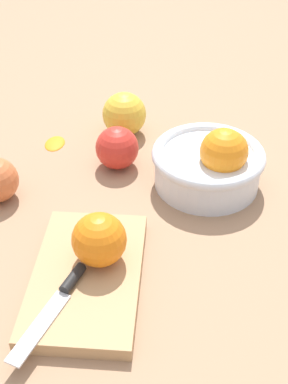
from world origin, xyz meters
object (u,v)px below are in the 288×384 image
object	(u,v)px
cutting_board	(87,277)
apple_front_left	(124,114)
orange_on_board	(99,240)
bowl	(212,162)
knife	(59,298)
apple_front_left_2	(117,148)

from	to	relation	value
cutting_board	apple_front_left	bearing A→B (deg)	-171.45
cutting_board	orange_on_board	world-z (taller)	orange_on_board
bowl	knife	bearing A→B (deg)	-24.43
bowl	orange_on_board	distance (m)	0.25
apple_front_left	cutting_board	bearing A→B (deg)	8.55
orange_on_board	apple_front_left	bearing A→B (deg)	-168.98
cutting_board	knife	bearing A→B (deg)	-15.45
knife	apple_front_left_2	bearing A→B (deg)	-175.90
bowl	orange_on_board	size ratio (longest dim) A/B	2.52
apple_front_left_2	orange_on_board	bearing A→B (deg)	11.62
cutting_board	apple_front_left_2	distance (m)	0.27
cutting_board	apple_front_left	world-z (taller)	apple_front_left
bowl	apple_front_left	distance (m)	0.22
knife	apple_front_left_2	size ratio (longest dim) A/B	2.12
bowl	apple_front_left_2	distance (m)	0.16
cutting_board	apple_front_left_2	world-z (taller)	apple_front_left_2
apple_front_left	bowl	bearing A→B (deg)	56.29
bowl	apple_front_left	size ratio (longest dim) A/B	2.23
knife	apple_front_left	bearing A→B (deg)	-174.52
bowl	cutting_board	bearing A→B (deg)	-26.23
orange_on_board	apple_front_left	world-z (taller)	orange_on_board
cutting_board	apple_front_left_2	xyz separation A→B (m)	(-0.27, -0.04, 0.03)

